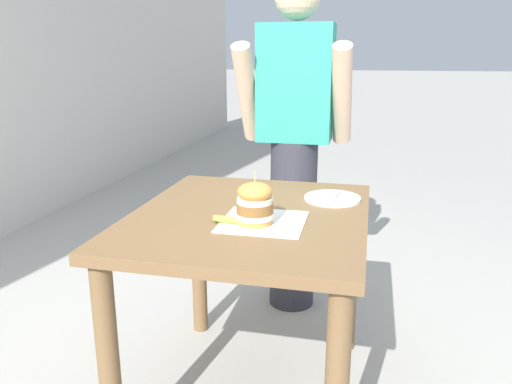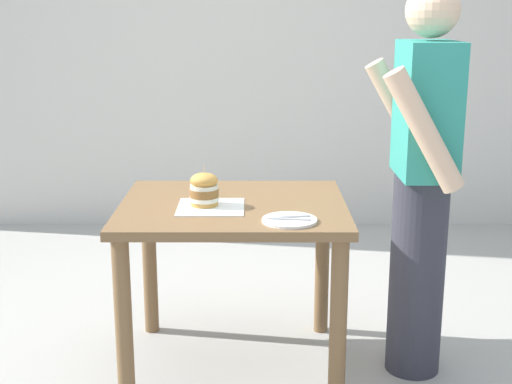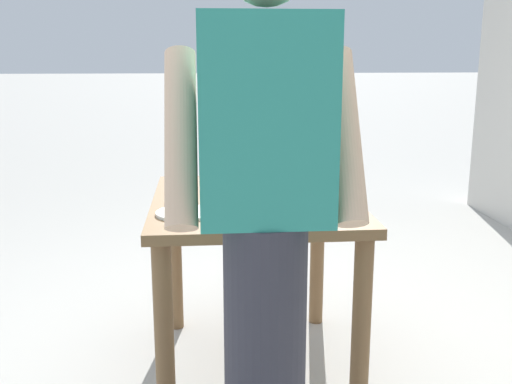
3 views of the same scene
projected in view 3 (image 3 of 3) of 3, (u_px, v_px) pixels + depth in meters
The scene contains 7 objects.
ground_plane at pixel (254, 366), 2.66m from camera, with size 80.00×80.00×0.00m, color #ADAAA3.
patio_table at pixel (254, 230), 2.51m from camera, with size 0.83×0.98×0.77m.
serving_paper at pixel (236, 193), 2.57m from camera, with size 0.28×0.28×0.00m, color white.
sandwich at pixel (241, 175), 2.58m from camera, with size 0.13×0.13×0.18m.
pickle_spear at pixel (262, 187), 2.62m from camera, with size 0.02×0.02×0.09m, color #8EA83D.
side_plate_with_forks at pixel (185, 213), 2.23m from camera, with size 0.22×0.22×0.02m.
diner_across_table at pixel (265, 226), 1.67m from camera, with size 0.55×0.35×1.69m.
Camera 3 is at (0.20, 2.40, 1.36)m, focal length 42.00 mm.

